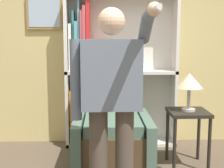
{
  "coord_description": "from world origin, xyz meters",
  "views": [
    {
      "loc": [
        -0.13,
        -2.17,
        1.41
      ],
      "look_at": [
        -0.04,
        0.67,
        0.99
      ],
      "focal_mm": 50.0,
      "sensor_mm": 36.0,
      "label": 1
    }
  ],
  "objects_px": {
    "armchair": "(112,134)",
    "person_standing": "(111,97)",
    "side_table": "(188,121)",
    "table_lamp": "(189,82)",
    "bookcase": "(106,77)"
  },
  "relations": [
    {
      "from": "bookcase",
      "to": "table_lamp",
      "type": "xyz_separation_m",
      "value": [
        0.89,
        -0.76,
        0.04
      ]
    },
    {
      "from": "person_standing",
      "to": "side_table",
      "type": "xyz_separation_m",
      "value": [
        0.86,
        0.87,
        -0.44
      ]
    },
    {
      "from": "armchair",
      "to": "table_lamp",
      "type": "xyz_separation_m",
      "value": [
        0.83,
        -0.04,
        0.59
      ]
    },
    {
      "from": "bookcase",
      "to": "armchair",
      "type": "height_order",
      "value": "bookcase"
    },
    {
      "from": "armchair",
      "to": "person_standing",
      "type": "xyz_separation_m",
      "value": [
        -0.04,
        -0.91,
        0.59
      ]
    },
    {
      "from": "person_standing",
      "to": "armchair",
      "type": "bearing_deg",
      "value": 87.74
    },
    {
      "from": "armchair",
      "to": "side_table",
      "type": "distance_m",
      "value": 0.84
    },
    {
      "from": "bookcase",
      "to": "side_table",
      "type": "height_order",
      "value": "bookcase"
    },
    {
      "from": "table_lamp",
      "to": "side_table",
      "type": "bearing_deg",
      "value": 180.0
    },
    {
      "from": "person_standing",
      "to": "side_table",
      "type": "distance_m",
      "value": 1.3
    },
    {
      "from": "bookcase",
      "to": "table_lamp",
      "type": "distance_m",
      "value": 1.17
    },
    {
      "from": "bookcase",
      "to": "table_lamp",
      "type": "relative_size",
      "value": 4.72
    },
    {
      "from": "side_table",
      "to": "table_lamp",
      "type": "relative_size",
      "value": 1.52
    },
    {
      "from": "bookcase",
      "to": "side_table",
      "type": "xyz_separation_m",
      "value": [
        0.89,
        -0.76,
        -0.39
      ]
    },
    {
      "from": "bookcase",
      "to": "side_table",
      "type": "relative_size",
      "value": 3.1
    }
  ]
}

